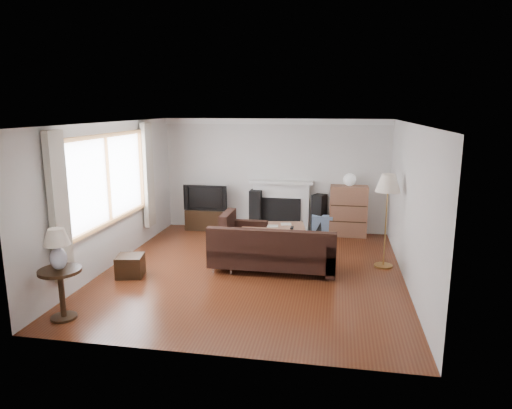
% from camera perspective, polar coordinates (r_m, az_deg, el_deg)
% --- Properties ---
extents(room, '(5.10, 5.60, 2.54)m').
position_cam_1_polar(room, '(7.55, -0.40, 0.64)').
color(room, '#582613').
rests_on(room, ground).
extents(window, '(0.12, 2.74, 1.54)m').
position_cam_1_polar(window, '(8.12, -17.95, 3.01)').
color(window, '#996738').
rests_on(window, room).
extents(curtain_near, '(0.10, 0.35, 2.10)m').
position_cam_1_polar(curtain_near, '(6.84, -23.41, -0.30)').
color(curtain_near, beige).
rests_on(curtain_near, room).
extents(curtain_far, '(0.10, 0.35, 2.10)m').
position_cam_1_polar(curtain_far, '(9.48, -13.35, 3.58)').
color(curtain_far, beige).
rests_on(curtain_far, room).
extents(fireplace, '(1.40, 0.26, 1.15)m').
position_cam_1_polar(fireplace, '(10.22, 3.13, -0.20)').
color(fireplace, white).
rests_on(fireplace, room).
extents(tv_stand, '(0.93, 0.42, 0.47)m').
position_cam_1_polar(tv_stand, '(10.50, -6.13, -1.84)').
color(tv_stand, black).
rests_on(tv_stand, ground).
extents(television, '(0.99, 0.13, 0.57)m').
position_cam_1_polar(television, '(10.39, -6.19, 0.94)').
color(television, black).
rests_on(television, tv_stand).
extents(speaker_left, '(0.28, 0.33, 0.94)m').
position_cam_1_polar(speaker_left, '(10.24, 0.02, -0.77)').
color(speaker_left, black).
rests_on(speaker_left, ground).
extents(speaker_right, '(0.35, 0.37, 0.89)m').
position_cam_1_polar(speaker_right, '(10.09, 7.88, -1.23)').
color(speaker_right, black).
rests_on(speaker_right, ground).
extents(bookshelf, '(0.80, 0.38, 1.10)m').
position_cam_1_polar(bookshelf, '(10.06, 11.47, -0.79)').
color(bookshelf, brown).
rests_on(bookshelf, ground).
extents(globe_lamp, '(0.27, 0.27, 0.27)m').
position_cam_1_polar(globe_lamp, '(9.93, 11.63, 3.05)').
color(globe_lamp, white).
rests_on(globe_lamp, bookshelf).
extents(sectional_sofa, '(2.31, 1.69, 0.75)m').
position_cam_1_polar(sectional_sofa, '(7.82, 2.14, -5.62)').
color(sectional_sofa, black).
rests_on(sectional_sofa, ground).
extents(coffee_table, '(1.31, 0.85, 0.48)m').
position_cam_1_polar(coffee_table, '(9.03, 2.14, -4.06)').
color(coffee_table, '#946147').
rests_on(coffee_table, ground).
extents(footstool, '(0.50, 0.50, 0.35)m').
position_cam_1_polar(footstool, '(7.89, -15.44, -7.40)').
color(footstool, black).
rests_on(footstool, ground).
extents(floor_lamp, '(0.44, 0.44, 1.64)m').
position_cam_1_polar(floor_lamp, '(8.17, 15.93, -2.03)').
color(floor_lamp, '#A7793A').
rests_on(floor_lamp, ground).
extents(side_table, '(0.55, 0.55, 0.69)m').
position_cam_1_polar(side_table, '(6.62, -23.10, -10.25)').
color(side_table, black).
rests_on(side_table, ground).
extents(table_lamp, '(0.33, 0.33, 0.54)m').
position_cam_1_polar(table_lamp, '(6.42, -23.55, -5.17)').
color(table_lamp, silver).
rests_on(table_lamp, side_table).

